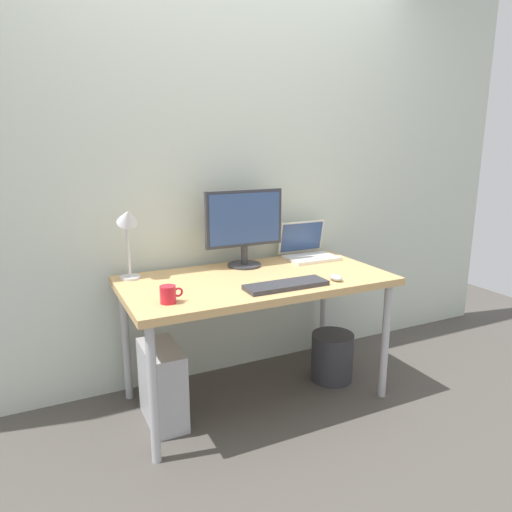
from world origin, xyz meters
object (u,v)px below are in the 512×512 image
(keyboard, at_px, (286,285))
(mouse, at_px, (336,277))
(computer_tower, at_px, (163,385))
(monitor, at_px, (244,224))
(laptop, at_px, (307,249))
(desk_lamp, at_px, (128,228))
(desk, at_px, (256,287))
(coffee_mug, at_px, (168,294))
(wastebasket, at_px, (332,357))

(keyboard, distance_m, mouse, 0.30)
(mouse, bearing_deg, computer_tower, 165.07)
(monitor, xyz_separation_m, laptop, (0.45, 0.02, -0.20))
(desk_lamp, distance_m, keyboard, 0.88)
(laptop, distance_m, keyboard, 0.66)
(computer_tower, bearing_deg, mouse, -14.93)
(desk, xyz_separation_m, monitor, (0.04, 0.24, 0.32))
(desk, bearing_deg, computer_tower, -179.55)
(desk, xyz_separation_m, coffee_mug, (-0.55, -0.21, 0.10))
(keyboard, bearing_deg, laptop, 48.75)
(monitor, height_order, desk_lamp, monitor)
(desk, height_order, mouse, mouse)
(coffee_mug, height_order, computer_tower, coffee_mug)
(keyboard, relative_size, mouse, 4.89)
(monitor, bearing_deg, desk, -99.63)
(laptop, height_order, desk_lamp, desk_lamp)
(mouse, bearing_deg, wastebasket, 54.60)
(desk_lamp, bearing_deg, keyboard, -34.76)
(keyboard, bearing_deg, wastebasket, 25.32)
(mouse, bearing_deg, monitor, 122.95)
(monitor, height_order, coffee_mug, monitor)
(desk_lamp, relative_size, keyboard, 0.93)
(desk, relative_size, mouse, 16.22)
(wastebasket, bearing_deg, monitor, 151.89)
(desk, height_order, keyboard, keyboard)
(mouse, bearing_deg, keyboard, 177.77)
(laptop, bearing_deg, mouse, -104.67)
(desk, relative_size, coffee_mug, 13.30)
(monitor, distance_m, mouse, 0.63)
(keyboard, distance_m, wastebasket, 0.78)
(keyboard, distance_m, coffee_mug, 0.61)
(laptop, height_order, coffee_mug, laptop)
(coffee_mug, bearing_deg, laptop, 24.06)
(desk, height_order, coffee_mug, coffee_mug)
(computer_tower, bearing_deg, coffee_mug, -89.95)
(monitor, bearing_deg, mouse, -57.05)
(monitor, height_order, laptop, monitor)
(desk, relative_size, desk_lamp, 3.55)
(laptop, height_order, keyboard, laptop)
(laptop, height_order, mouse, laptop)
(monitor, height_order, wastebasket, monitor)
(laptop, bearing_deg, keyboard, -131.25)
(computer_tower, xyz_separation_m, wastebasket, (1.07, -0.01, -0.06))
(keyboard, xyz_separation_m, wastebasket, (0.46, 0.22, -0.59))
(desk, distance_m, keyboard, 0.25)
(laptop, xyz_separation_m, wastebasket, (0.03, -0.27, -0.64))
(mouse, bearing_deg, desk, 145.46)
(keyboard, height_order, mouse, mouse)
(monitor, distance_m, keyboard, 0.54)
(desk, distance_m, desk_lamp, 0.76)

